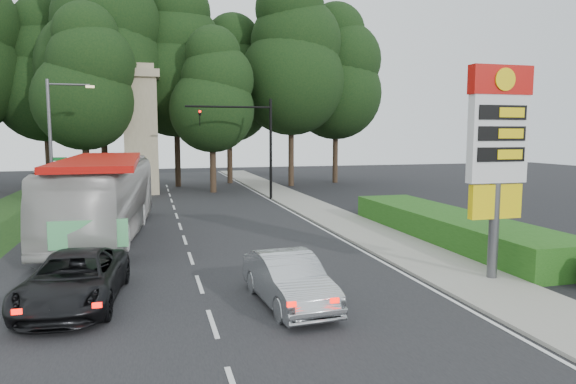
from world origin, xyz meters
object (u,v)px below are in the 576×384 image
object	(u,v)px
streetlight_signs	(54,139)
transit_bus	(104,197)
gas_station_pylon	(498,143)
suv_charcoal	(74,280)
monument	(141,129)
sedan_silver	(289,280)
traffic_signal_mast	(253,135)

from	to	relation	value
streetlight_signs	transit_bus	distance (m)	10.03
gas_station_pylon	transit_bus	bearing A→B (deg)	139.16
suv_charcoal	gas_station_pylon	bearing A→B (deg)	0.75
streetlight_signs	suv_charcoal	world-z (taller)	streetlight_signs
monument	sedan_silver	xyz separation A→B (m)	(4.23, -28.55, -4.39)
gas_station_pylon	sedan_silver	bearing A→B (deg)	-175.52
streetlight_signs	gas_station_pylon	bearing A→B (deg)	-51.04
suv_charcoal	sedan_silver	bearing A→B (deg)	-9.73
monument	gas_station_pylon	bearing A→B (deg)	-68.20
transit_bus	sedan_silver	bearing A→B (deg)	-58.13
gas_station_pylon	traffic_signal_mast	bearing A→B (deg)	99.09
traffic_signal_mast	streetlight_signs	bearing A→B (deg)	-171.08
monument	suv_charcoal	size ratio (longest dim) A/B	1.92
sedan_silver	suv_charcoal	bearing A→B (deg)	160.47
traffic_signal_mast	streetlight_signs	world-z (taller)	streetlight_signs
traffic_signal_mast	monument	xyz separation A→B (m)	(-7.68, 6.00, 0.43)
transit_bus	suv_charcoal	world-z (taller)	transit_bus
streetlight_signs	monument	xyz separation A→B (m)	(4.99, 7.99, 0.67)
traffic_signal_mast	suv_charcoal	world-z (taller)	traffic_signal_mast
gas_station_pylon	suv_charcoal	xyz separation A→B (m)	(-12.72, 0.98, -3.72)
gas_station_pylon	streetlight_signs	world-z (taller)	streetlight_signs
transit_bus	sedan_silver	xyz separation A→B (m)	(5.73, -11.52, -1.10)
transit_bus	suv_charcoal	bearing A→B (deg)	-84.67
traffic_signal_mast	streetlight_signs	distance (m)	12.83
traffic_signal_mast	suv_charcoal	size ratio (longest dim) A/B	1.38
traffic_signal_mast	monument	size ratio (longest dim) A/B	0.72
monument	traffic_signal_mast	bearing A→B (deg)	-38.00
streetlight_signs	suv_charcoal	xyz separation A→B (m)	(3.47, -19.03, -3.71)
traffic_signal_mast	sedan_silver	xyz separation A→B (m)	(-3.45, -22.55, -3.95)
streetlight_signs	suv_charcoal	bearing A→B (deg)	-79.66
monument	sedan_silver	world-z (taller)	monument
gas_station_pylon	traffic_signal_mast	distance (m)	22.29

